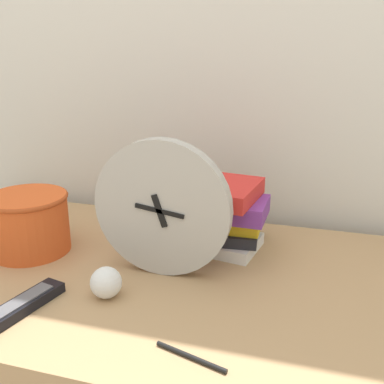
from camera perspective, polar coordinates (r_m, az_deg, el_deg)
wall_back at (r=1.29m, az=0.35°, el=18.47°), size 6.00×0.04×2.40m
desk_clock at (r=0.94m, az=-3.84°, el=-2.10°), size 0.30×0.04×0.30m
book_stack at (r=1.09m, az=3.05°, el=-2.79°), size 0.25×0.22×0.17m
basket at (r=1.14m, az=-20.05°, el=-3.49°), size 0.19×0.19×0.14m
tv_remote at (r=0.92m, az=-21.13°, el=-13.49°), size 0.09×0.20×0.02m
crumpled_paper_ball at (r=0.92m, az=-10.86°, el=-11.23°), size 0.06×0.06×0.06m
pen at (r=0.76m, az=-0.16°, el=-20.19°), size 0.13×0.04×0.01m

